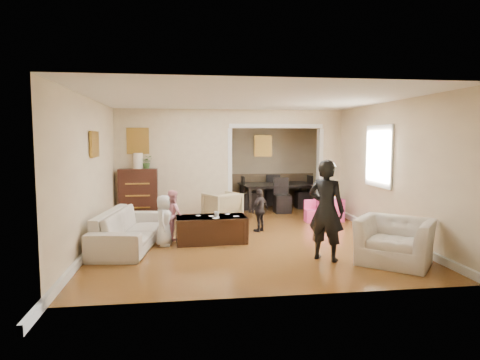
{
  "coord_description": "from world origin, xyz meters",
  "views": [
    {
      "loc": [
        -1.15,
        -8.25,
        1.89
      ],
      "look_at": [
        0.0,
        0.2,
        1.05
      ],
      "focal_mm": 31.1,
      "sensor_mm": 36.0,
      "label": 1
    }
  ],
  "objects": [
    {
      "name": "potted_plant",
      "position": [
        -2.0,
        1.63,
        1.36
      ],
      "size": [
        0.27,
        0.23,
        0.3
      ],
      "primitive_type": "imported",
      "color": "#456C30",
      "rests_on": "dresser"
    },
    {
      "name": "table_lamp",
      "position": [
        -2.2,
        1.63,
        1.39
      ],
      "size": [
        0.22,
        0.22,
        0.36
      ],
      "primitive_type": "cylinder",
      "color": "#F7E2C9",
      "rests_on": "dresser"
    },
    {
      "name": "coffee_table",
      "position": [
        -0.66,
        -0.73,
        0.24
      ],
      "size": [
        1.31,
        0.71,
        0.48
      ],
      "primitive_type": "cube",
      "rotation": [
        0.0,
        0.0,
        0.06
      ],
      "color": "#381E12",
      "rests_on": "ground"
    },
    {
      "name": "child_toddler",
      "position": [
        0.39,
        0.02,
        0.44
      ],
      "size": [
        0.52,
        0.51,
        0.88
      ],
      "primitive_type": "imported",
      "rotation": [
        0.0,
        0.0,
        -2.39
      ],
      "color": "black",
      "rests_on": "ground"
    },
    {
      "name": "framed_art_alcove",
      "position": [
        1.1,
        3.44,
        1.7
      ],
      "size": [
        0.45,
        0.03,
        0.55
      ],
      "primitive_type": "cube",
      "color": "brown"
    },
    {
      "name": "floor",
      "position": [
        0.0,
        0.0,
        0.0
      ],
      "size": [
        7.0,
        7.0,
        0.0
      ],
      "primitive_type": "plane",
      "color": "#985D27",
      "rests_on": "ground"
    },
    {
      "name": "dining_table",
      "position": [
        1.36,
        2.73,
        0.34
      ],
      "size": [
        2.05,
        1.29,
        0.68
      ],
      "primitive_type": "imported",
      "rotation": [
        0.0,
        0.0,
        0.11
      ],
      "color": "black",
      "rests_on": "ground"
    },
    {
      "name": "dresser",
      "position": [
        -2.2,
        1.63,
        0.6
      ],
      "size": [
        0.88,
        0.49,
        1.21
      ],
      "primitive_type": "cube",
      "color": "#361510",
      "rests_on": "ground"
    },
    {
      "name": "framed_art_partition",
      "position": [
        -2.2,
        1.7,
        1.85
      ],
      "size": [
        0.45,
        0.03,
        0.55
      ],
      "primitive_type": "cube",
      "color": "brown",
      "rests_on": "partition_left"
    },
    {
      "name": "framed_art_sofa_wall",
      "position": [
        -2.71,
        -0.6,
        1.8
      ],
      "size": [
        0.03,
        0.55,
        0.4
      ],
      "primitive_type": "cube",
      "color": "brown"
    },
    {
      "name": "window_pane",
      "position": [
        2.73,
        -0.4,
        1.55
      ],
      "size": [
        0.03,
        0.95,
        1.1
      ],
      "primitive_type": "cube",
      "color": "white",
      "rests_on": "ground"
    },
    {
      "name": "cyan_cup",
      "position": [
        2.09,
        0.88,
        0.57
      ],
      "size": [
        0.08,
        0.08,
        0.08
      ],
      "primitive_type": "cylinder",
      "color": "#27C7C5",
      "rests_on": "play_table"
    },
    {
      "name": "child_kneel_b",
      "position": [
        -1.36,
        -0.43,
        0.47
      ],
      "size": [
        0.51,
        0.56,
        0.94
      ],
      "primitive_type": "imported",
      "rotation": [
        0.0,
        0.0,
        1.98
      ],
      "color": "pink",
      "rests_on": "ground"
    },
    {
      "name": "child_kneel_a",
      "position": [
        -1.51,
        -0.88,
        0.45
      ],
      "size": [
        0.34,
        0.47,
        0.91
      ],
      "primitive_type": "imported",
      "rotation": [
        0.0,
        0.0,
        1.45
      ],
      "color": "silver",
      "rests_on": "ground"
    },
    {
      "name": "partition_header",
      "position": [
        1.1,
        1.8,
        2.42
      ],
      "size": [
        2.22,
        0.18,
        0.35
      ],
      "primitive_type": "cube",
      "color": "beige",
      "rests_on": "partition_right"
    },
    {
      "name": "partition_right",
      "position": [
        2.48,
        1.8,
        1.3
      ],
      "size": [
        0.55,
        0.18,
        2.6
      ],
      "primitive_type": "cube",
      "color": "beige",
      "rests_on": "ground"
    },
    {
      "name": "toy_block",
      "position": [
        2.07,
        1.05,
        0.55
      ],
      "size": [
        0.1,
        0.09,
        0.05
      ],
      "primitive_type": "cube",
      "rotation": [
        0.0,
        0.0,
        0.43
      ],
      "color": "red",
      "rests_on": "play_table"
    },
    {
      "name": "partition_left",
      "position": [
        -1.38,
        1.8,
        1.3
      ],
      "size": [
        2.75,
        0.18,
        2.6
      ],
      "primitive_type": "cube",
      "color": "beige",
      "rests_on": "ground"
    },
    {
      "name": "craft_papers",
      "position": [
        -0.53,
        -0.74,
        0.48
      ],
      "size": [
        0.79,
        0.52,
        0.0
      ],
      "color": "white",
      "rests_on": "coffee_table"
    },
    {
      "name": "coffee_cup",
      "position": [
        -0.56,
        -0.78,
        0.52
      ],
      "size": [
        0.11,
        0.11,
        0.09
      ],
      "primitive_type": "imported",
      "rotation": [
        0.0,
        0.0,
        0.06
      ],
      "color": "silver",
      "rests_on": "coffee_table"
    },
    {
      "name": "adult_person",
      "position": [
        1.04,
        -2.11,
        0.79
      ],
      "size": [
        0.69,
        0.66,
        1.58
      ],
      "primitive_type": "imported",
      "rotation": [
        0.0,
        0.0,
        2.44
      ],
      "color": "black",
      "rests_on": "ground"
    },
    {
      "name": "play_table",
      "position": [
        2.19,
        0.93,
        0.26
      ],
      "size": [
        0.59,
        0.59,
        0.53
      ],
      "primitive_type": "cube",
      "rotation": [
        0.0,
        0.0,
        0.08
      ],
      "color": "#DB398A",
      "rests_on": "ground"
    },
    {
      "name": "cereal_box",
      "position": [
        2.31,
        1.03,
        0.68
      ],
      "size": [
        0.2,
        0.08,
        0.3
      ],
      "primitive_type": "cube",
      "rotation": [
        0.0,
        0.0,
        0.08
      ],
      "color": "gold",
      "rests_on": "play_table"
    },
    {
      "name": "sofa",
      "position": [
        -2.11,
        -0.86,
        0.32
      ],
      "size": [
        1.15,
        2.29,
        0.64
      ],
      "primitive_type": "imported",
      "rotation": [
        0.0,
        0.0,
        1.43
      ],
      "color": "beige",
      "rests_on": "ground"
    },
    {
      "name": "armchair_back",
      "position": [
        -0.28,
        1.24,
        0.33
      ],
      "size": [
        0.98,
        0.98,
        0.67
      ],
      "primitive_type": "imported",
      "rotation": [
        0.0,
        0.0,
        3.64
      ],
      "color": "#C8BB8B",
      "rests_on": "ground"
    },
    {
      "name": "play_bowl",
      "position": [
        2.24,
        0.81,
        0.55
      ],
      "size": [
        0.22,
        0.22,
        0.05
      ],
      "primitive_type": "imported",
      "rotation": [
        0.0,
        0.0,
        0.08
      ],
      "color": "silver",
      "rests_on": "play_table"
    },
    {
      "name": "armchair_front",
      "position": [
        2.03,
        -2.42,
        0.34
      ],
      "size": [
        1.4,
        1.39,
        0.69
      ],
      "primitive_type": "imported",
      "rotation": [
        0.0,
        0.0,
        -0.69
      ],
      "color": "beige",
      "rests_on": "ground"
    }
  ]
}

